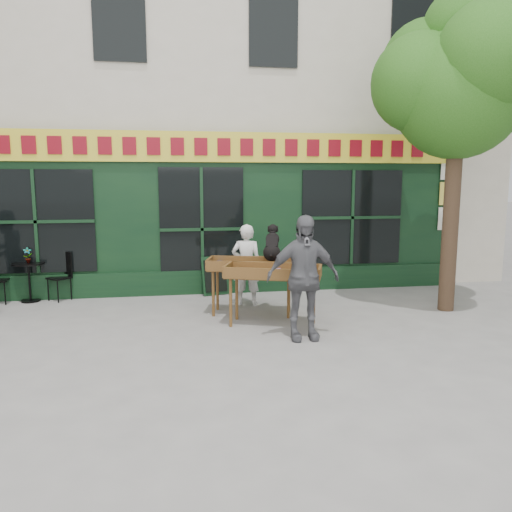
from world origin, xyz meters
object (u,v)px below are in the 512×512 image
object	(u,v)px
book_cart_right	(273,276)
man_right	(303,278)
bistro_table	(29,274)
book_cart_center	(252,268)
dog	(272,242)
woman	(246,265)

from	to	relation	value
book_cart_right	man_right	bearing A→B (deg)	-48.29
man_right	bistro_table	bearing A→B (deg)	146.36
book_cart_right	man_right	size ratio (longest dim) A/B	0.87
man_right	bistro_table	xyz separation A→B (m)	(-4.65, 3.09, -0.38)
book_cart_center	dog	distance (m)	0.59
book_cart_center	bistro_table	world-z (taller)	book_cart_center
dog	bistro_table	size ratio (longest dim) A/B	0.79
book_cart_right	bistro_table	distance (m)	4.95
book_cart_center	woman	world-z (taller)	woman
dog	book_cart_right	world-z (taller)	dog
book_cart_right	man_right	world-z (taller)	man_right
man_right	woman	bearing A→B (deg)	103.81
woman	bistro_table	distance (m)	4.24
woman	book_cart_center	bearing A→B (deg)	104.56
woman	bistro_table	bearing A→B (deg)	1.62
book_cart_center	woman	size ratio (longest dim) A/B	1.05
book_cart_center	book_cart_right	world-z (taller)	same
dog	book_cart_right	xyz separation A→B (m)	(-0.12, -0.69, -0.47)
book_cart_right	woman	bearing A→B (deg)	119.27
woman	book_cart_right	bearing A→B (deg)	113.92
book_cart_right	book_cart_center	bearing A→B (deg)	127.14
book_cart_center	book_cart_right	xyz separation A→B (m)	(0.23, -0.74, 0.00)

